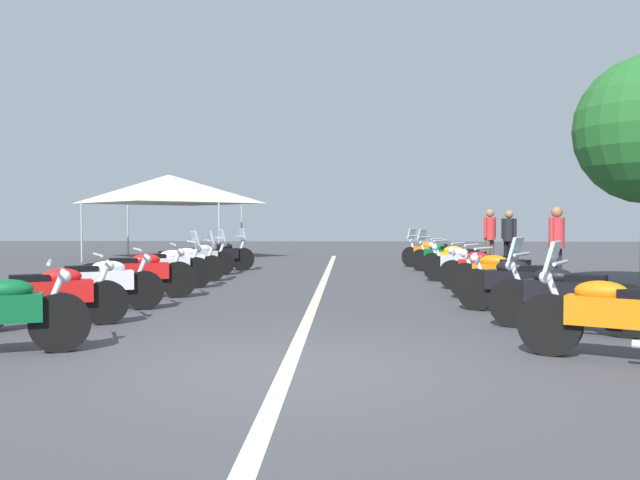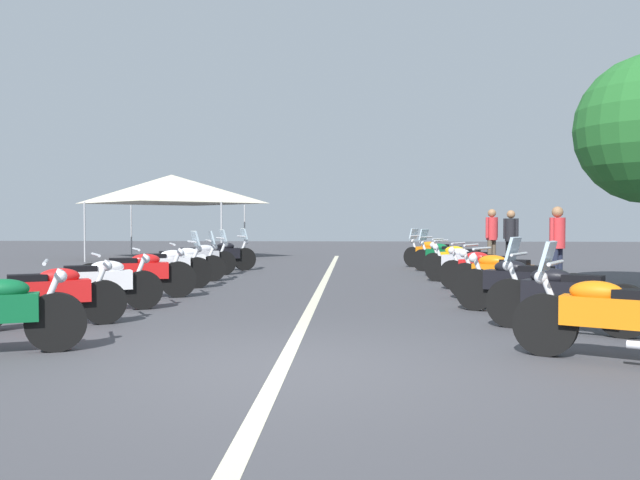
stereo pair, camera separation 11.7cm
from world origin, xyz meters
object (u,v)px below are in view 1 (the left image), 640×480
motorcycle_right_row_1 (565,295)px  motorcycle_right_row_4 (484,269)px  motorcycle_left_row_7 (219,255)px  bystander_1 (490,234)px  event_tent (169,189)px  motorcycle_left_row_3 (137,274)px  motorcycle_right_row_2 (522,284)px  motorcycle_right_row_8 (431,253)px  motorcycle_left_row_4 (165,267)px  motorcycle_right_row_0 (617,316)px  motorcycle_right_row_3 (502,275)px  motorcycle_right_row_5 (465,264)px  bystander_2 (557,241)px  motorcycle_right_row_6 (459,260)px  bystander_0 (509,236)px  motorcycle_right_row_7 (442,256)px  motorcycle_left_row_6 (198,258)px  motorcycle_left_row_5 (180,263)px  motorcycle_left_row_1 (49,295)px  motorcycle_left_row_2 (98,283)px

motorcycle_right_row_1 → motorcycle_right_row_4: size_ratio=1.04×
motorcycle_left_row_7 → bystander_1: bearing=-23.3°
motorcycle_left_row_7 → event_tent: bearing=87.2°
motorcycle_left_row_3 → motorcycle_right_row_2: 6.75m
motorcycle_left_row_3 → motorcycle_right_row_8: bearing=29.8°
motorcycle_left_row_4 → motorcycle_right_row_0: 9.44m
motorcycle_right_row_4 → bystander_1: bystander_1 is taller
motorcycle_right_row_3 → motorcycle_right_row_4: motorcycle_right_row_3 is taller
motorcycle_right_row_1 → motorcycle_right_row_8: motorcycle_right_row_1 is taller
motorcycle_right_row_5 → bystander_2: bystander_2 is taller
motorcycle_right_row_6 → motorcycle_right_row_4: bearing=121.0°
bystander_0 → bystander_1: bystander_1 is taller
motorcycle_right_row_3 → motorcycle_right_row_7: 6.65m
motorcycle_left_row_6 → motorcycle_right_row_6: bearing=-29.9°
motorcycle_right_row_1 → bystander_1: bystander_1 is taller
motorcycle_right_row_6 → bystander_2: bystander_2 is taller
motorcycle_right_row_2 → bystander_2: bearing=-78.4°
motorcycle_left_row_5 → bystander_1: bystander_1 is taller
motorcycle_left_row_1 → motorcycle_right_row_4: motorcycle_right_row_4 is taller
event_tent → motorcycle_right_row_0: bearing=-152.2°
motorcycle_left_row_5 → motorcycle_left_row_6: size_ratio=1.12×
motorcycle_left_row_3 → motorcycle_left_row_4: 1.69m
motorcycle_left_row_4 → motorcycle_right_row_4: size_ratio=1.06×
event_tent → bystander_0: bearing=-118.0°
motorcycle_left_row_2 → motorcycle_left_row_5: 5.06m
motorcycle_left_row_3 → motorcycle_right_row_5: motorcycle_left_row_3 is taller
motorcycle_left_row_3 → motorcycle_right_row_6: motorcycle_left_row_3 is taller
motorcycle_left_row_7 → motorcycle_right_row_8: motorcycle_left_row_7 is taller
motorcycle_right_row_0 → motorcycle_right_row_5: bearing=-60.8°
motorcycle_right_row_5 → bystander_0: bystander_0 is taller
motorcycle_right_row_8 → bystander_1: (-0.73, -1.62, 0.59)m
motorcycle_right_row_2 → bystander_2: size_ratio=1.07×
motorcycle_left_row_1 → motorcycle_right_row_4: bearing=6.2°
motorcycle_right_row_2 → motorcycle_left_row_1: bearing=49.2°
motorcycle_left_row_2 → motorcycle_left_row_3: (1.72, -0.06, 0.02)m
motorcycle_right_row_3 → bystander_1: (7.57, -1.38, 0.59)m
motorcycle_left_row_4 → motorcycle_left_row_5: motorcycle_left_row_4 is taller
motorcycle_left_row_6 → motorcycle_right_row_4: size_ratio=1.05×
motorcycle_right_row_4 → bystander_1: bearing=-69.7°
motorcycle_right_row_7 → event_tent: size_ratio=0.31×
motorcycle_left_row_1 → motorcycle_left_row_6: (8.42, -0.07, 0.02)m
motorcycle_left_row_6 → motorcycle_left_row_7: motorcycle_left_row_7 is taller
motorcycle_left_row_3 → motorcycle_right_row_6: bearing=14.0°
motorcycle_right_row_8 → bystander_1: size_ratio=0.98×
motorcycle_left_row_7 → motorcycle_right_row_8: 6.40m
motorcycle_right_row_7 → bystander_2: size_ratio=0.97×
motorcycle_right_row_4 → motorcycle_right_row_8: bearing=-54.5°
motorcycle_right_row_0 → motorcycle_right_row_4: bearing=-61.4°
motorcycle_right_row_6 → motorcycle_right_row_7: bearing=-51.2°
motorcycle_right_row_2 → motorcycle_right_row_8: motorcycle_right_row_8 is taller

